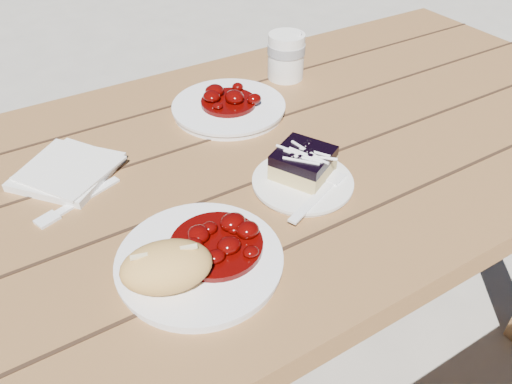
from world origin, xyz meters
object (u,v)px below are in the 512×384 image
main_plate (200,262)px  bread_roll (167,267)px  picnic_table (193,241)px  dessert_plate (303,183)px  blueberry_cake (303,162)px  second_plate (229,108)px  coffee_cup (286,56)px

main_plate → bread_roll: 0.07m
picnic_table → dessert_plate: 0.26m
picnic_table → main_plate: bearing=-109.7°
blueberry_cake → second_plate: (0.00, 0.27, -0.03)m
bread_roll → blueberry_cake: bearing=20.3°
bread_roll → dessert_plate: 0.31m
main_plate → dessert_plate: bearing=17.9°
bread_roll → coffee_cup: size_ratio=1.16×
blueberry_cake → second_plate: size_ratio=0.52×
coffee_cup → dessert_plate: bearing=-119.9°
bread_roll → blueberry_cake: size_ratio=1.00×
picnic_table → second_plate: second_plate is taller
dessert_plate → second_plate: second_plate is taller
coffee_cup → bread_roll: bearing=-137.5°
blueberry_cake → coffee_cup: (0.20, 0.34, 0.02)m
dessert_plate → second_plate: size_ratio=0.72×
coffee_cup → second_plate: coffee_cup is taller
coffee_cup → second_plate: bearing=-159.7°
main_plate → bread_roll: bearing=-160.0°
blueberry_cake → coffee_cup: bearing=32.5°
picnic_table → bread_roll: (-0.13, -0.22, 0.21)m
picnic_table → main_plate: 0.28m
picnic_table → bread_roll: bearing=-119.8°
dessert_plate → coffee_cup: bearing=60.1°
bread_roll → second_plate: size_ratio=0.52×
picnic_table → second_plate: 0.29m
blueberry_cake → bread_roll: bearing=172.5°
main_plate → second_plate: (0.25, 0.36, 0.00)m
picnic_table → blueberry_cake: 0.28m
bread_roll → picnic_table: bearing=60.2°
dessert_plate → second_plate: 0.29m
coffee_cup → second_plate: (-0.19, -0.07, -0.04)m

